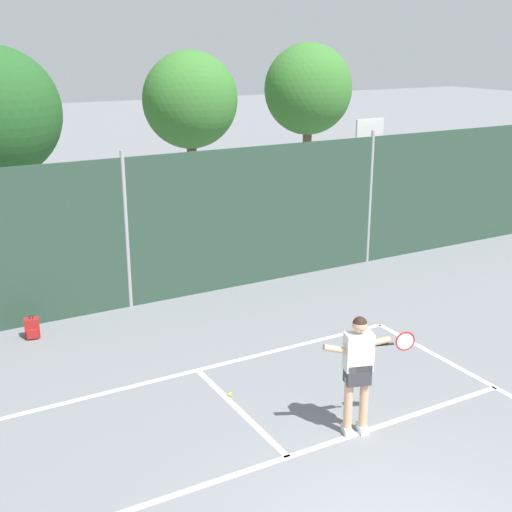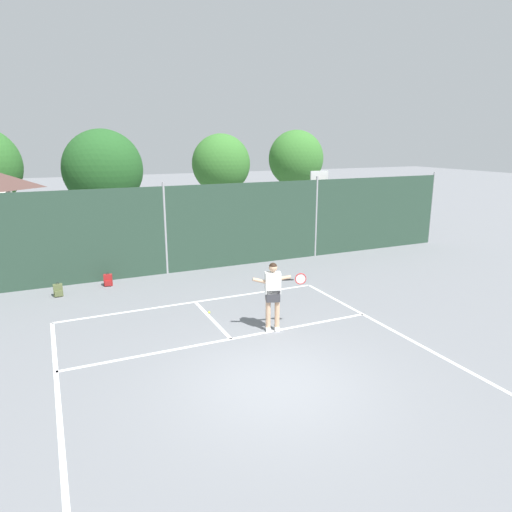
# 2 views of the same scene
# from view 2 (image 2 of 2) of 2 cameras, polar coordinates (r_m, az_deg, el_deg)

# --- Properties ---
(ground_plane) EXTENTS (120.00, 120.00, 0.00)m
(ground_plane) POSITION_cam_2_polar(r_m,az_deg,el_deg) (9.91, 2.37, -15.57)
(ground_plane) COLOR slate
(court_markings) EXTENTS (8.30, 11.10, 0.01)m
(court_markings) POSITION_cam_2_polar(r_m,az_deg,el_deg) (10.41, 0.72, -13.96)
(court_markings) COLOR white
(court_markings) RESTS_ON ground
(chainlink_fence) EXTENTS (26.09, 0.09, 3.42)m
(chainlink_fence) POSITION_cam_2_polar(r_m,az_deg,el_deg) (17.42, -11.11, 3.08)
(chainlink_fence) COLOR #284233
(chainlink_fence) RESTS_ON ground
(basketball_hoop) EXTENTS (0.90, 0.67, 3.55)m
(basketball_hoop) POSITION_cam_2_polar(r_m,az_deg,el_deg) (21.31, 7.66, 7.05)
(basketball_hoop) COLOR #9E9EA3
(basketball_hoop) RESTS_ON ground
(treeline_backdrop) EXTENTS (25.81, 4.15, 6.05)m
(treeline_backdrop) POSITION_cam_2_polar(r_m,az_deg,el_deg) (26.08, -22.00, 10.30)
(treeline_backdrop) COLOR brown
(treeline_backdrop) RESTS_ON ground
(tennis_player) EXTENTS (1.41, 0.41, 1.85)m
(tennis_player) POSITION_cam_2_polar(r_m,az_deg,el_deg) (12.03, 2.14, -4.26)
(tennis_player) COLOR silver
(tennis_player) RESTS_ON ground
(tennis_ball) EXTENTS (0.07, 0.07, 0.07)m
(tennis_ball) POSITION_cam_2_polar(r_m,az_deg,el_deg) (13.60, -5.80, -6.91)
(tennis_ball) COLOR #CCE033
(tennis_ball) RESTS_ON ground
(backpack_olive) EXTENTS (0.28, 0.25, 0.46)m
(backpack_olive) POSITION_cam_2_polar(r_m,az_deg,el_deg) (16.21, -23.21, -3.94)
(backpack_olive) COLOR #566038
(backpack_olive) RESTS_ON ground
(backpack_red) EXTENTS (0.31, 0.28, 0.46)m
(backpack_red) POSITION_cam_2_polar(r_m,az_deg,el_deg) (16.76, -17.77, -2.87)
(backpack_red) COLOR maroon
(backpack_red) RESTS_ON ground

